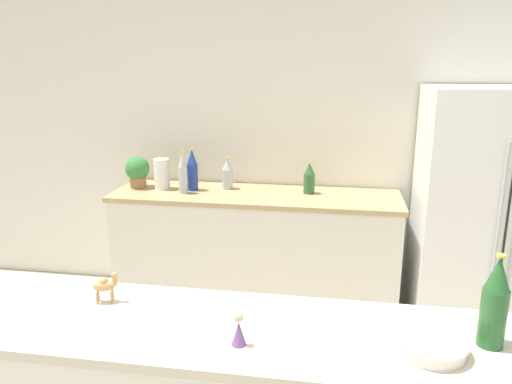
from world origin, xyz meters
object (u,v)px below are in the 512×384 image
refrigerator (490,213)px  wise_man_figurine_blue (239,331)px  back_bottle_0 (192,170)px  paper_towel_roll (162,174)px  fruit_bowl (432,345)px  potted_plant (138,171)px  back_bottle_3 (227,174)px  wine_bottle (495,303)px  camel_figurine (105,285)px  back_bottle_1 (184,174)px  back_bottle_4 (183,173)px  back_bottle_2 (309,179)px

refrigerator → wise_man_figurine_blue: bearing=-123.2°
back_bottle_0 → wise_man_figurine_blue: bearing=-69.8°
paper_towel_roll → fruit_bowl: paper_towel_roll is taller
potted_plant → wise_man_figurine_blue: size_ratio=2.12×
back_bottle_3 → paper_towel_roll: bearing=-169.9°
potted_plant → back_bottle_3: size_ratio=1.00×
refrigerator → fruit_bowl: size_ratio=7.54×
wine_bottle → camel_figurine: 1.37m
back_bottle_0 → back_bottle_3: (0.25, 0.09, -0.04)m
camel_figurine → back_bottle_1: bearing=98.6°
refrigerator → paper_towel_roll: (-2.36, 0.07, 0.17)m
camel_figurine → wise_man_figurine_blue: 0.60m
back_bottle_1 → back_bottle_4: back_bottle_4 is taller
potted_plant → paper_towel_roll: size_ratio=1.04×
back_bottle_2 → paper_towel_roll: bearing=-177.4°
potted_plant → back_bottle_3: bearing=6.5°
potted_plant → back_bottle_4: back_bottle_4 is taller
back_bottle_3 → camel_figurine: back_bottle_3 is taller
back_bottle_0 → back_bottle_3: bearing=19.1°
back_bottle_1 → wine_bottle: 2.62m
potted_plant → back_bottle_1: potted_plant is taller
paper_towel_roll → back_bottle_2: (1.12, 0.05, -0.01)m
back_bottle_1 → fruit_bowl: bearing=-55.1°
paper_towel_roll → potted_plant: bearing=177.2°
back_bottle_2 → wine_bottle: 2.16m
refrigerator → paper_towel_roll: refrigerator is taller
fruit_bowl → camel_figurine: bearing=172.5°
fruit_bowl → camel_figurine: 1.18m
back_bottle_1 → camel_figurine: (0.29, -1.95, 0.02)m
wine_bottle → fruit_bowl: (-0.19, -0.08, -0.12)m
back_bottle_1 → back_bottle_4: 0.15m
refrigerator → paper_towel_roll: size_ratio=7.29×
potted_plant → back_bottle_3: back_bottle_3 is taller
potted_plant → back_bottle_1: 0.36m
potted_plant → wise_man_figurine_blue: potted_plant is taller
fruit_bowl → potted_plant: bearing=131.5°
back_bottle_3 → back_bottle_4: size_ratio=0.76×
back_bottle_0 → back_bottle_1: back_bottle_0 is taller
paper_towel_roll → wise_man_figurine_blue: 2.35m
wise_man_figurine_blue → potted_plant: bearing=119.8°
potted_plant → camel_figurine: (0.66, -1.92, -0.00)m
potted_plant → paper_towel_roll: (0.20, -0.01, -0.02)m
refrigerator → back_bottle_0: size_ratio=5.33×
back_bottle_0 → back_bottle_2: (0.87, 0.05, -0.04)m
back_bottle_0 → back_bottle_3: size_ratio=1.31×
back_bottle_0 → back_bottle_1: size_ratio=1.37×
back_bottle_3 → fruit_bowl: size_ratio=1.08×
wine_bottle → fruit_bowl: size_ratio=1.41×
potted_plant → camel_figurine: size_ratio=2.00×
potted_plant → paper_towel_roll: 0.20m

